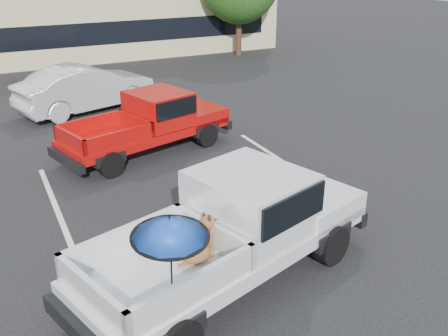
# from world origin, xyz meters

# --- Properties ---
(ground) EXTENTS (90.00, 90.00, 0.00)m
(ground) POSITION_xyz_m (0.00, 0.00, 0.00)
(ground) COLOR black
(ground) RESTS_ON ground
(stripe_left) EXTENTS (0.12, 5.00, 0.01)m
(stripe_left) POSITION_xyz_m (-3.00, 2.00, 0.00)
(stripe_left) COLOR silver
(stripe_left) RESTS_ON ground
(stripe_right) EXTENTS (0.12, 5.00, 0.01)m
(stripe_right) POSITION_xyz_m (3.00, 2.00, 0.00)
(stripe_right) COLOR silver
(stripe_right) RESTS_ON ground
(silver_pickup) EXTENTS (6.02, 3.56, 2.06)m
(silver_pickup) POSITION_xyz_m (-0.47, -1.84, 1.05)
(silver_pickup) COLOR black
(silver_pickup) RESTS_ON ground
(red_pickup) EXTENTS (5.33, 3.07, 1.66)m
(red_pickup) POSITION_xyz_m (0.23, 4.59, 0.91)
(red_pickup) COLOR black
(red_pickup) RESTS_ON ground
(silver_sedan) EXTENTS (5.18, 3.06, 1.61)m
(silver_sedan) POSITION_xyz_m (-0.67, 9.39, 0.81)
(silver_sedan) COLOR silver
(silver_sedan) RESTS_ON ground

